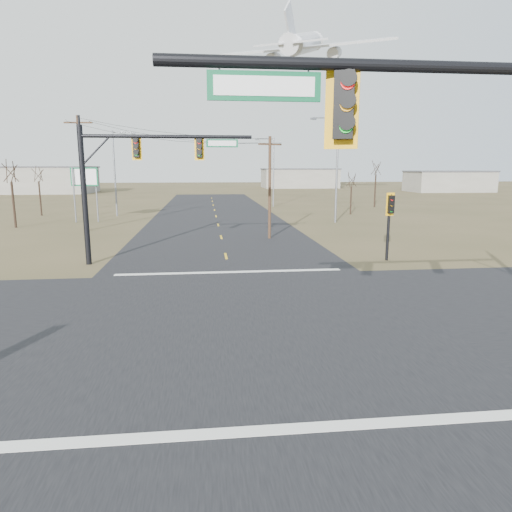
{
  "coord_description": "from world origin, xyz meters",
  "views": [
    {
      "loc": [
        -1.25,
        -16.19,
        5.5
      ],
      "look_at": [
        0.67,
        1.0,
        2.14
      ],
      "focal_mm": 32.0,
      "sensor_mm": 36.0,
      "label": 1
    }
  ],
  "objects_px": {
    "streetlight_c": "(116,169)",
    "bare_tree_c": "(352,179)",
    "utility_pole_near": "(270,186)",
    "bare_tree_b": "(38,174)",
    "pedestal_signal_ne": "(390,211)",
    "streetlight_b": "(272,168)",
    "utility_pole_far": "(82,172)",
    "bare_tree_d": "(376,168)",
    "highway_sign": "(85,183)",
    "streetlight_a": "(335,164)",
    "bare_tree_a": "(10,171)",
    "mast_arm_far": "(134,166)"
  },
  "relations": [
    {
      "from": "utility_pole_far",
      "to": "bare_tree_c",
      "type": "bearing_deg",
      "value": 22.56
    },
    {
      "from": "streetlight_c",
      "to": "bare_tree_d",
      "type": "relative_size",
      "value": 1.41
    },
    {
      "from": "mast_arm_far",
      "to": "pedestal_signal_ne",
      "type": "xyz_separation_m",
      "value": [
        14.77,
        -0.97,
        -2.58
      ]
    },
    {
      "from": "streetlight_b",
      "to": "utility_pole_far",
      "type": "bearing_deg",
      "value": -137.62
    },
    {
      "from": "highway_sign",
      "to": "bare_tree_c",
      "type": "height_order",
      "value": "highway_sign"
    },
    {
      "from": "streetlight_b",
      "to": "streetlight_c",
      "type": "xyz_separation_m",
      "value": [
        -19.48,
        -10.88,
        -0.04
      ]
    },
    {
      "from": "bare_tree_b",
      "to": "utility_pole_near",
      "type": "bearing_deg",
      "value": -40.39
    },
    {
      "from": "highway_sign",
      "to": "bare_tree_c",
      "type": "xyz_separation_m",
      "value": [
        29.33,
        4.79,
        0.2
      ]
    },
    {
      "from": "streetlight_c",
      "to": "bare_tree_c",
      "type": "bearing_deg",
      "value": -12.36
    },
    {
      "from": "utility_pole_far",
      "to": "bare_tree_b",
      "type": "distance_m",
      "value": 16.57
    },
    {
      "from": "streetlight_a",
      "to": "streetlight_c",
      "type": "bearing_deg",
      "value": 136.16
    },
    {
      "from": "utility_pole_far",
      "to": "highway_sign",
      "type": "xyz_separation_m",
      "value": [
        -1.51,
        6.77,
        -1.16
      ]
    },
    {
      "from": "bare_tree_c",
      "to": "highway_sign",
      "type": "bearing_deg",
      "value": -170.73
    },
    {
      "from": "highway_sign",
      "to": "streetlight_c",
      "type": "xyz_separation_m",
      "value": [
        2.11,
        5.99,
        1.44
      ]
    },
    {
      "from": "bare_tree_c",
      "to": "bare_tree_d",
      "type": "xyz_separation_m",
      "value": [
        6.57,
        9.49,
        1.34
      ]
    },
    {
      "from": "mast_arm_far",
      "to": "bare_tree_d",
      "type": "bearing_deg",
      "value": 59.47
    },
    {
      "from": "mast_arm_far",
      "to": "pedestal_signal_ne",
      "type": "bearing_deg",
      "value": 3.66
    },
    {
      "from": "mast_arm_far",
      "to": "bare_tree_b",
      "type": "bearing_deg",
      "value": 124.94
    },
    {
      "from": "highway_sign",
      "to": "bare_tree_d",
      "type": "xyz_separation_m",
      "value": [
        35.89,
        14.27,
        1.54
      ]
    },
    {
      "from": "bare_tree_b",
      "to": "bare_tree_d",
      "type": "distance_m",
      "value": 43.4
    },
    {
      "from": "pedestal_signal_ne",
      "to": "utility_pole_far",
      "type": "height_order",
      "value": "utility_pole_far"
    },
    {
      "from": "pedestal_signal_ne",
      "to": "bare_tree_b",
      "type": "bearing_deg",
      "value": 120.05
    },
    {
      "from": "bare_tree_b",
      "to": "bare_tree_c",
      "type": "xyz_separation_m",
      "value": [
        36.29,
        -2.68,
        -0.68
      ]
    },
    {
      "from": "pedestal_signal_ne",
      "to": "highway_sign",
      "type": "distance_m",
      "value": 32.0
    },
    {
      "from": "pedestal_signal_ne",
      "to": "bare_tree_d",
      "type": "distance_m",
      "value": 38.97
    },
    {
      "from": "utility_pole_near",
      "to": "streetlight_a",
      "type": "xyz_separation_m",
      "value": [
        7.93,
        9.84,
        1.74
      ]
    },
    {
      "from": "utility_pole_near",
      "to": "bare_tree_b",
      "type": "distance_m",
      "value": 31.5
    },
    {
      "from": "utility_pole_near",
      "to": "bare_tree_b",
      "type": "relative_size",
      "value": 1.3
    },
    {
      "from": "bare_tree_c",
      "to": "bare_tree_a",
      "type": "bearing_deg",
      "value": -166.27
    },
    {
      "from": "streetlight_b",
      "to": "highway_sign",
      "type": "bearing_deg",
      "value": -149.28
    },
    {
      "from": "streetlight_a",
      "to": "bare_tree_a",
      "type": "bearing_deg",
      "value": 159.04
    },
    {
      "from": "streetlight_c",
      "to": "bare_tree_c",
      "type": "distance_m",
      "value": 27.27
    },
    {
      "from": "utility_pole_near",
      "to": "highway_sign",
      "type": "height_order",
      "value": "utility_pole_near"
    },
    {
      "from": "pedestal_signal_ne",
      "to": "streetlight_a",
      "type": "xyz_separation_m",
      "value": [
        2.1,
        19.26,
        2.86
      ]
    },
    {
      "from": "pedestal_signal_ne",
      "to": "streetlight_c",
      "type": "xyz_separation_m",
      "value": [
        -20.75,
        28.36,
        2.36
      ]
    },
    {
      "from": "streetlight_a",
      "to": "bare_tree_c",
      "type": "bearing_deg",
      "value": 38.89
    },
    {
      "from": "highway_sign",
      "to": "streetlight_a",
      "type": "relative_size",
      "value": 0.53
    },
    {
      "from": "bare_tree_b",
      "to": "mast_arm_far",
      "type": "bearing_deg",
      "value": -62.46
    },
    {
      "from": "mast_arm_far",
      "to": "streetlight_c",
      "type": "distance_m",
      "value": 28.04
    },
    {
      "from": "utility_pole_far",
      "to": "streetlight_c",
      "type": "bearing_deg",
      "value": 87.31
    },
    {
      "from": "utility_pole_near",
      "to": "streetlight_b",
      "type": "bearing_deg",
      "value": 81.3
    },
    {
      "from": "mast_arm_far",
      "to": "bare_tree_d",
      "type": "height_order",
      "value": "mast_arm_far"
    },
    {
      "from": "bare_tree_d",
      "to": "pedestal_signal_ne",
      "type": "bearing_deg",
      "value": -109.58
    },
    {
      "from": "streetlight_b",
      "to": "streetlight_c",
      "type": "bearing_deg",
      "value": -158.1
    },
    {
      "from": "pedestal_signal_ne",
      "to": "bare_tree_b",
      "type": "xyz_separation_m",
      "value": [
        -29.82,
        29.83,
        1.81
      ]
    },
    {
      "from": "mast_arm_far",
      "to": "streetlight_a",
      "type": "xyz_separation_m",
      "value": [
        16.87,
        18.3,
        0.28
      ]
    },
    {
      "from": "utility_pole_far",
      "to": "highway_sign",
      "type": "relative_size",
      "value": 1.79
    },
    {
      "from": "mast_arm_far",
      "to": "highway_sign",
      "type": "distance_m",
      "value": 22.94
    },
    {
      "from": "mast_arm_far",
      "to": "bare_tree_c",
      "type": "distance_m",
      "value": 33.75
    },
    {
      "from": "mast_arm_far",
      "to": "bare_tree_b",
      "type": "relative_size",
      "value": 1.6
    }
  ]
}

